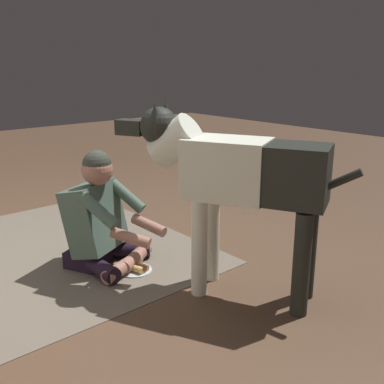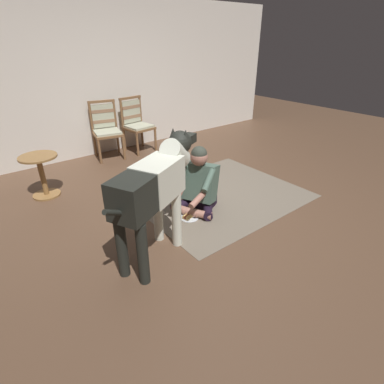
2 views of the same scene
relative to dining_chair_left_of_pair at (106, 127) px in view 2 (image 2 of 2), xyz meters
name	(u,v)px [view 2 (image 2 of 2)]	position (x,y,z in m)	size (l,w,h in m)	color
ground_plane	(208,205)	(0.23, -2.49, -0.54)	(13.72, 13.72, 0.00)	brown
back_wall	(105,78)	(0.23, 0.33, 0.76)	(7.93, 0.10, 2.60)	silver
area_rug	(218,194)	(0.53, -2.35, -0.54)	(2.19, 1.83, 0.01)	#6B6052
dining_chair_left_of_pair	(106,127)	(0.00, 0.00, 0.00)	(0.54, 0.54, 0.98)	brown
dining_chair_right_of_pair	(136,122)	(0.59, 0.00, 0.00)	(0.51, 0.52, 0.98)	brown
person_sitting_on_floor	(199,184)	(0.08, -2.47, -0.21)	(0.73, 0.63, 0.82)	black
large_dog	(155,185)	(-0.78, -2.89, 0.20)	(1.36, 0.75, 1.15)	silver
hot_dog_on_plate	(189,216)	(-0.15, -2.58, -0.52)	(0.23, 0.23, 0.06)	silver
round_side_table	(41,172)	(-1.34, -0.90, -0.19)	(0.48, 0.48, 0.58)	olive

